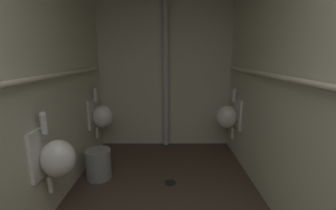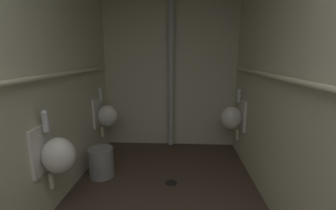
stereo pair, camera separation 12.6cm
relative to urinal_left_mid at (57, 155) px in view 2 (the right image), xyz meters
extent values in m
cube|color=beige|center=(-0.18, 0.02, 0.67)|extent=(0.06, 3.89, 2.64)
cube|color=beige|center=(2.05, 0.02, 0.67)|extent=(0.06, 3.89, 2.64)
cube|color=beige|center=(0.94, 1.94, 0.67)|extent=(2.29, 0.06, 2.64)
ellipsoid|color=silver|center=(0.02, 0.00, -0.01)|extent=(0.30, 0.26, 0.34)
cube|color=silver|center=(-0.13, 0.00, 0.04)|extent=(0.03, 0.30, 0.44)
cylinder|color=silver|center=(-0.07, 0.00, 0.30)|extent=(0.06, 0.06, 0.16)
sphere|color=silver|center=(-0.07, 0.00, 0.38)|extent=(0.06, 0.06, 0.06)
cylinder|color=beige|center=(-0.08, 0.00, -0.26)|extent=(0.04, 0.04, 0.16)
ellipsoid|color=silver|center=(0.02, 1.39, -0.01)|extent=(0.30, 0.26, 0.34)
cube|color=silver|center=(-0.13, 1.39, 0.04)|extent=(0.03, 0.30, 0.44)
cylinder|color=silver|center=(-0.07, 1.39, 0.30)|extent=(0.06, 0.06, 0.16)
sphere|color=silver|center=(-0.07, 1.39, 0.38)|extent=(0.06, 0.06, 0.06)
cylinder|color=beige|center=(-0.08, 1.39, -0.26)|extent=(0.04, 0.04, 0.16)
ellipsoid|color=silver|center=(1.85, 1.37, -0.01)|extent=(0.30, 0.26, 0.34)
cube|color=silver|center=(2.00, 1.37, 0.04)|extent=(0.03, 0.30, 0.44)
cylinder|color=silver|center=(1.94, 1.37, 0.30)|extent=(0.06, 0.06, 0.16)
sphere|color=silver|center=(1.94, 1.37, 0.38)|extent=(0.06, 0.06, 0.06)
cylinder|color=beige|center=(1.95, 1.37, -0.26)|extent=(0.04, 0.04, 0.16)
cylinder|color=beige|center=(-0.09, 0.03, 0.69)|extent=(0.05, 3.11, 0.05)
sphere|color=beige|center=(-0.09, 1.59, 0.69)|extent=(0.06, 0.06, 0.06)
cylinder|color=beige|center=(1.96, 0.02, 0.69)|extent=(0.05, 3.10, 0.05)
sphere|color=beige|center=(1.96, 1.57, 0.69)|extent=(0.06, 0.06, 0.06)
cylinder|color=#B2B2B2|center=(0.95, 1.83, 0.67)|extent=(0.10, 0.10, 2.59)
cylinder|color=black|center=(1.01, 0.65, -0.64)|extent=(0.14, 0.14, 0.01)
cylinder|color=gray|center=(0.12, 0.77, -0.46)|extent=(0.31, 0.31, 0.37)
camera|label=1|loc=(0.99, -1.85, 0.88)|focal=24.28mm
camera|label=2|loc=(1.11, -1.85, 0.88)|focal=24.28mm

